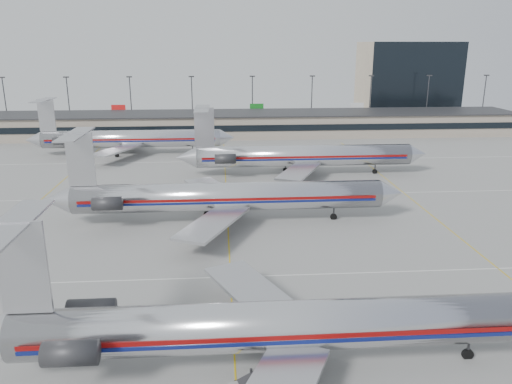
{
  "coord_description": "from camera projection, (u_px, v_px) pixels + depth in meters",
  "views": [
    {
      "loc": [
        -0.75,
        -39.06,
        24.08
      ],
      "look_at": [
        3.98,
        26.95,
        4.5
      ],
      "focal_mm": 35.0,
      "sensor_mm": 36.0,
      "label": 1
    }
  ],
  "objects": [
    {
      "name": "distant_building",
      "position": [
        407.0,
        81.0,
        167.38
      ],
      "size": [
        30.0,
        20.0,
        25.0
      ],
      "primitive_type": "cube",
      "color": "tan",
      "rests_on": "ground"
    },
    {
      "name": "jet_second_row",
      "position": [
        221.0,
        196.0,
        69.43
      ],
      "size": [
        49.99,
        29.43,
        13.08
      ],
      "color": "silver",
      "rests_on": "ground"
    },
    {
      "name": "terminal",
      "position": [
        223.0,
        124.0,
        137.06
      ],
      "size": [
        162.0,
        17.0,
        6.25
      ],
      "color": "gray",
      "rests_on": "ground"
    },
    {
      "name": "belt_loader",
      "position": [
        256.0,
        384.0,
        35.97
      ],
      "size": [
        4.41,
        2.29,
        2.26
      ],
      "rotation": [
        0.0,
        0.0,
        0.29
      ],
      "color": "#949494",
      "rests_on": "ground"
    },
    {
      "name": "jet_back_row",
      "position": [
        128.0,
        138.0,
        112.76
      ],
      "size": [
        46.74,
        28.75,
        12.78
      ],
      "color": "silver",
      "rests_on": "ground"
    },
    {
      "name": "ramp_worker_near",
      "position": [
        290.0,
        375.0,
        36.49
      ],
      "size": [
        0.67,
        0.73,
        1.67
      ],
      "primitive_type": "imported",
      "rotation": [
        0.0,
        0.0,
        0.98
      ],
      "color": "#BFF216",
      "rests_on": "ground"
    },
    {
      "name": "light_mast_row",
      "position": [
        222.0,
        99.0,
        148.93
      ],
      "size": [
        163.6,
        0.4,
        15.28
      ],
      "color": "#38383D",
      "rests_on": "ground"
    },
    {
      "name": "jet_third_row",
      "position": [
        299.0,
        156.0,
        94.93
      ],
      "size": [
        48.16,
        29.62,
        13.17
      ],
      "color": "silver",
      "rests_on": "ground"
    },
    {
      "name": "ground",
      "position": [
        233.0,
        327.0,
        44.25
      ],
      "size": [
        260.0,
        260.0,
        0.0
      ],
      "primitive_type": "plane",
      "color": "gray",
      "rests_on": "ground"
    },
    {
      "name": "apron_markings",
      "position": [
        230.0,
        277.0,
        53.81
      ],
      "size": [
        160.0,
        0.15,
        0.02
      ],
      "primitive_type": "cube",
      "color": "silver",
      "rests_on": "ground"
    },
    {
      "name": "jet_foreground",
      "position": [
        276.0,
        325.0,
        37.79
      ],
      "size": [
        48.13,
        28.34,
        12.6
      ],
      "color": "silver",
      "rests_on": "ground"
    }
  ]
}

